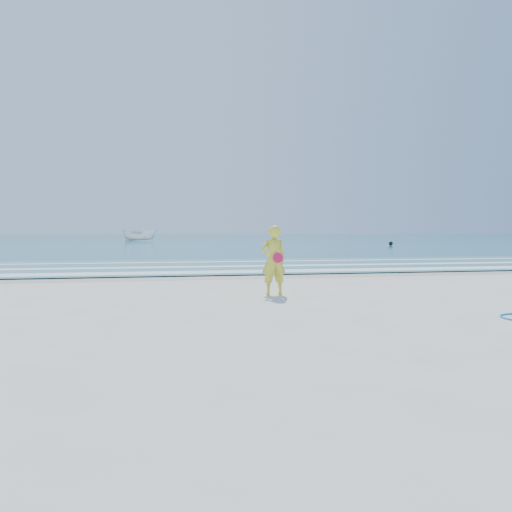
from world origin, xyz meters
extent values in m
plane|color=silver|center=(0.00, 0.00, 0.00)|extent=(400.00, 400.00, 0.00)
cube|color=#B2A893|center=(0.00, 9.00, 0.00)|extent=(400.00, 2.40, 0.00)
cube|color=#19727F|center=(0.00, 105.00, 0.02)|extent=(400.00, 190.00, 0.04)
cube|color=#59B7AD|center=(0.00, 14.00, 0.04)|extent=(400.00, 10.00, 0.01)
cube|color=white|center=(0.00, 10.30, 0.05)|extent=(400.00, 1.40, 0.01)
cube|color=white|center=(0.00, 13.20, 0.05)|extent=(400.00, 0.90, 0.01)
cube|color=white|center=(0.00, 16.50, 0.05)|extent=(400.00, 0.60, 0.01)
imported|color=white|center=(-5.08, 65.94, 0.99)|extent=(5.09, 2.39, 1.90)
sphere|color=black|center=(22.18, 40.66, 0.26)|extent=(0.44, 0.44, 0.44)
imported|color=yellow|center=(0.84, 3.55, 0.91)|extent=(0.68, 0.47, 1.81)
cylinder|color=#ED154B|center=(0.92, 3.37, 0.98)|extent=(0.27, 0.08, 0.27)
camera|label=1|loc=(-2.04, -9.12, 1.70)|focal=35.00mm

